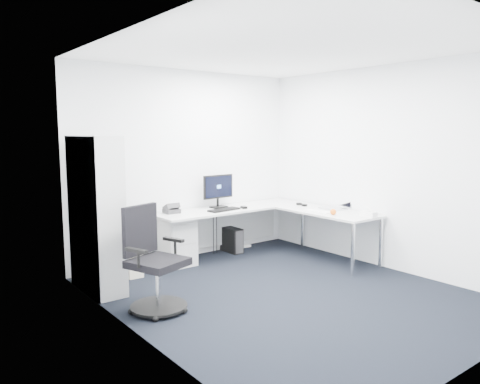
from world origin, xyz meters
TOP-DOWN VIEW (x-y plane):
  - ground at (0.00, 0.00)m, footprint 4.20×4.20m
  - ceiling at (0.00, 0.00)m, footprint 4.20×4.20m
  - wall_back at (0.00, 2.10)m, footprint 3.60×0.02m
  - wall_left at (-1.80, 0.00)m, footprint 0.02×4.20m
  - wall_right at (1.80, 0.00)m, footprint 0.02×4.20m
  - l_desk at (0.55, 1.40)m, footprint 2.45×1.37m
  - drawer_pedestal at (-0.39, 1.83)m, footprint 0.42×0.53m
  - bookshelf at (-1.62, 1.45)m, footprint 0.35×0.89m
  - task_chair at (-1.38, 0.44)m, footprint 0.77×0.77m
  - black_pc_tower at (0.64, 1.88)m, footprint 0.18×0.39m
  - beige_pc_tower at (-1.08, 1.76)m, footprint 0.21×0.43m
  - power_strip at (0.92, 1.98)m, footprint 0.31×0.06m
  - monitor at (0.38, 1.86)m, footprint 0.53×0.20m
  - black_keyboard at (0.30, 1.61)m, footprint 0.51×0.24m
  - mouse at (0.63, 1.57)m, footprint 0.09×0.12m
  - desk_phone at (-0.40, 1.89)m, footprint 0.20×0.20m
  - laptop at (1.61, 0.74)m, footprint 0.39×0.38m
  - white_keyboard at (1.28, 0.73)m, footprint 0.17×0.40m
  - headphones at (1.50, 1.25)m, footprint 0.16×0.22m
  - orange_fruit at (1.25, 0.42)m, footprint 0.08×0.08m
  - tissue_box at (1.52, 0.04)m, footprint 0.11×0.21m

SIDE VIEW (x-z plane):
  - ground at x=0.00m, z-range 0.00..0.00m
  - power_strip at x=0.92m, z-range 0.00..0.04m
  - black_pc_tower at x=0.64m, z-range 0.00..0.38m
  - beige_pc_tower at x=-1.08m, z-range 0.00..0.40m
  - drawer_pedestal at x=-0.39m, z-range 0.00..0.65m
  - l_desk at x=0.55m, z-range 0.00..0.71m
  - task_chair at x=-1.38m, z-range 0.00..1.08m
  - white_keyboard at x=1.28m, z-range 0.71..0.73m
  - black_keyboard at x=0.30m, z-range 0.71..0.74m
  - mouse at x=0.63m, z-range 0.71..0.75m
  - headphones at x=1.50m, z-range 0.71..0.77m
  - tissue_box at x=1.52m, z-range 0.71..0.79m
  - orange_fruit at x=1.25m, z-range 0.71..0.80m
  - desk_phone at x=-0.40m, z-range 0.71..0.85m
  - laptop at x=1.61m, z-range 0.71..0.97m
  - bookshelf at x=-1.62m, z-range 0.00..1.78m
  - monitor at x=0.38m, z-range 0.71..1.22m
  - wall_back at x=0.00m, z-range 0.00..2.70m
  - wall_left at x=-1.80m, z-range 0.00..2.70m
  - wall_right at x=1.80m, z-range 0.00..2.70m
  - ceiling at x=0.00m, z-range 2.70..2.70m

